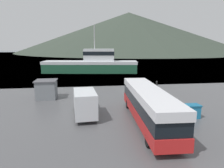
{
  "coord_description": "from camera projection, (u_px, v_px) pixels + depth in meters",
  "views": [
    {
      "loc": [
        -8.42,
        -7.4,
        6.95
      ],
      "look_at": [
        -5.03,
        17.57,
        2.0
      ],
      "focal_mm": 32.0,
      "sensor_mm": 36.0,
      "label": 1
    }
  ],
  "objects": [
    {
      "name": "water_surface",
      "position": [
        96.0,
        54.0,
        151.6
      ],
      "size": [
        240.0,
        240.0,
        0.0
      ],
      "primitive_type": "plane",
      "color": "slate",
      "rests_on": "ground"
    },
    {
      "name": "hill_backdrop",
      "position": [
        129.0,
        32.0,
        203.76
      ],
      "size": [
        217.01,
        217.01,
        39.03
      ],
      "primitive_type": "cone",
      "color": "#333D33",
      "rests_on": "ground"
    },
    {
      "name": "tour_bus",
      "position": [
        148.0,
        104.0,
        17.83
      ],
      "size": [
        3.04,
        12.46,
        3.11
      ],
      "rotation": [
        0.0,
        0.0,
        -0.05
      ],
      "color": "red",
      "rests_on": "ground"
    },
    {
      "name": "delivery_van",
      "position": [
        85.0,
        103.0,
        19.64
      ],
      "size": [
        2.42,
        5.85,
        2.63
      ],
      "rotation": [
        0.0,
        0.0,
        0.07
      ],
      "color": "silver",
      "rests_on": "ground"
    },
    {
      "name": "fishing_boat",
      "position": [
        92.0,
        64.0,
        50.69
      ],
      "size": [
        24.16,
        8.4,
        11.77
      ],
      "rotation": [
        0.0,
        0.0,
        1.42
      ],
      "color": "#1E5138",
      "rests_on": "water_surface"
    },
    {
      "name": "storage_bin",
      "position": [
        192.0,
        111.0,
        19.27
      ],
      "size": [
        1.51,
        1.05,
        1.31
      ],
      "color": "teal",
      "rests_on": "ground"
    },
    {
      "name": "dock_kiosk",
      "position": [
        46.0,
        89.0,
        26.17
      ],
      "size": [
        2.72,
        2.67,
        2.45
      ],
      "color": "slate",
      "rests_on": "ground"
    },
    {
      "name": "mooring_bollard",
      "position": [
        157.0,
        83.0,
        34.06
      ],
      "size": [
        0.31,
        0.31,
        0.92
      ],
      "color": "black",
      "rests_on": "ground"
    }
  ]
}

